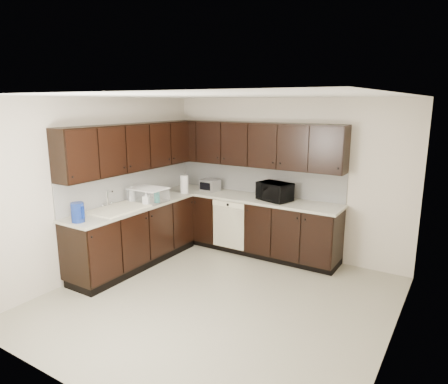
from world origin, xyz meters
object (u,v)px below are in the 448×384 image
object	(u,v)px
storage_bin	(148,195)
blue_pitcher	(78,212)
sink	(118,214)
microwave	(274,192)
toaster_oven	(210,185)

from	to	relation	value
storage_bin	blue_pitcher	distance (m)	1.28
sink	microwave	size ratio (longest dim) A/B	1.61
toaster_oven	blue_pitcher	world-z (taller)	blue_pitcher
sink	blue_pitcher	size ratio (longest dim) A/B	3.25
sink	toaster_oven	size ratio (longest dim) A/B	2.63
microwave	blue_pitcher	xyz separation A→B (m)	(-1.63, -2.36, -0.01)
blue_pitcher	storage_bin	bearing A→B (deg)	102.86
toaster_oven	sink	bearing A→B (deg)	-96.67
toaster_oven	blue_pitcher	xyz separation A→B (m)	(-0.40, -2.41, 0.03)
microwave	blue_pitcher	distance (m)	2.87
sink	storage_bin	bearing A→B (deg)	85.96
toaster_oven	storage_bin	bearing A→B (deg)	-101.53
microwave	toaster_oven	xyz separation A→B (m)	(-1.23, 0.05, -0.04)
microwave	toaster_oven	distance (m)	1.23
toaster_oven	microwave	bearing A→B (deg)	4.94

